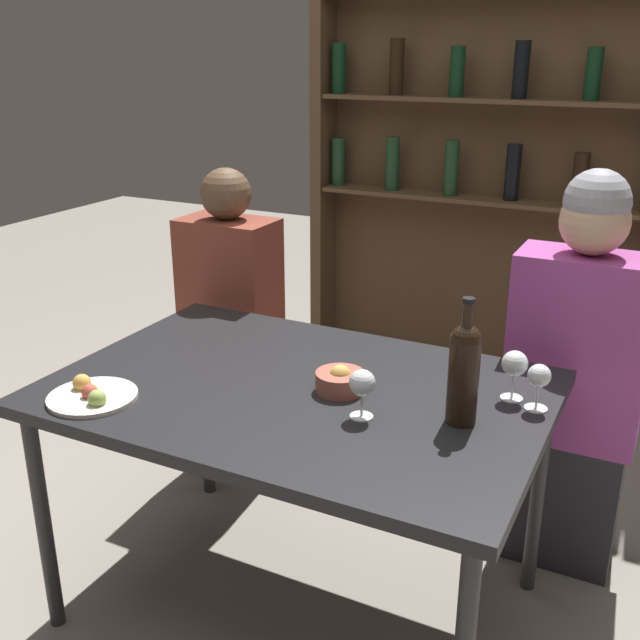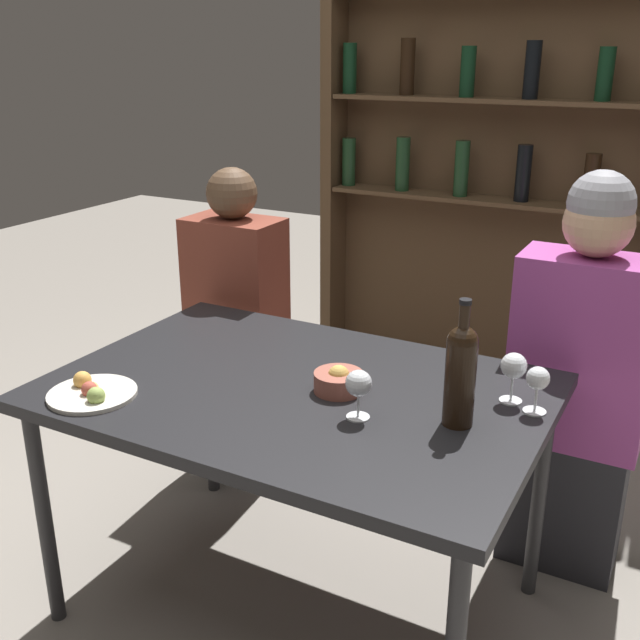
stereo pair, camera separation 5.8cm
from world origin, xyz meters
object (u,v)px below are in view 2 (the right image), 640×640
at_px(food_plate_0, 91,392).
at_px(seated_person_right, 577,387).
at_px(wine_glass_0, 514,367).
at_px(wine_glass_2, 359,385).
at_px(wine_bottle, 461,370).
at_px(seated_person_left, 237,333).
at_px(snack_bowl, 339,381).
at_px(wine_glass_1, 538,381).

height_order(food_plate_0, seated_person_right, seated_person_right).
xyz_separation_m(wine_glass_0, wine_glass_2, (-0.31, -0.28, -0.01)).
xyz_separation_m(wine_bottle, seated_person_right, (0.19, 0.61, -0.26)).
height_order(wine_glass_0, seated_person_right, seated_person_right).
xyz_separation_m(wine_glass_2, seated_person_left, (-0.86, 0.70, -0.26)).
relative_size(wine_bottle, snack_bowl, 2.41).
distance_m(seated_person_left, seated_person_right, 1.28).
relative_size(wine_bottle, seated_person_left, 0.27).
relative_size(wine_glass_0, wine_glass_1, 1.10).
bearing_deg(wine_bottle, wine_glass_0, 65.56).
distance_m(wine_glass_1, seated_person_left, 1.35).
relative_size(food_plate_0, seated_person_right, 0.18).
bearing_deg(snack_bowl, seated_person_left, 141.59).
height_order(wine_glass_0, seated_person_left, seated_person_left).
bearing_deg(seated_person_left, snack_bowl, -38.41).
bearing_deg(seated_person_right, food_plate_0, -139.79).
bearing_deg(wine_glass_1, seated_person_left, 159.71).
bearing_deg(wine_glass_1, wine_bottle, -135.19).
relative_size(wine_glass_0, snack_bowl, 1.01).
height_order(wine_glass_1, food_plate_0, wine_glass_1).
relative_size(wine_glass_0, seated_person_left, 0.11).
relative_size(wine_glass_1, snack_bowl, 0.92).
bearing_deg(wine_glass_2, snack_bowl, 134.80).
xyz_separation_m(wine_bottle, wine_glass_1, (0.15, 0.15, -0.06)).
bearing_deg(food_plate_0, snack_bowl, 31.21).
distance_m(food_plate_0, seated_person_right, 1.45).
bearing_deg(wine_glass_1, food_plate_0, -156.09).
bearing_deg(wine_glass_0, seated_person_right, 76.16).
relative_size(wine_glass_0, food_plate_0, 0.58).
xyz_separation_m(wine_glass_1, snack_bowl, (-0.50, -0.13, -0.06)).
bearing_deg(wine_bottle, wine_glass_1, 44.81).
bearing_deg(wine_glass_2, seated_person_left, 140.59).
relative_size(wine_glass_1, seated_person_right, 0.10).
bearing_deg(wine_glass_2, food_plate_0, -161.43).
bearing_deg(snack_bowl, seated_person_right, 47.73).
relative_size(wine_bottle, seated_person_right, 0.25).
bearing_deg(seated_person_right, seated_person_left, -180.00).
bearing_deg(seated_person_left, wine_glass_2, -39.41).
relative_size(wine_glass_2, snack_bowl, 0.96).
bearing_deg(seated_person_left, wine_bottle, -29.40).
height_order(wine_glass_0, wine_glass_1, wine_glass_0).
bearing_deg(seated_person_left, wine_glass_1, -20.29).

